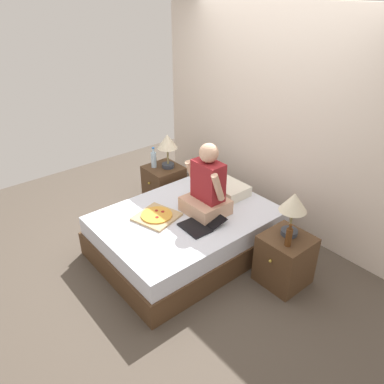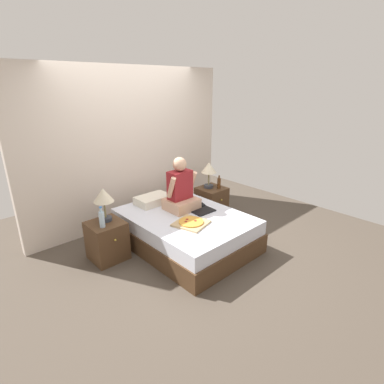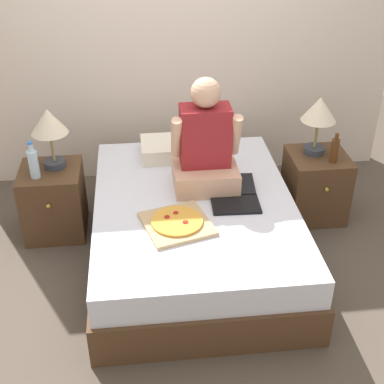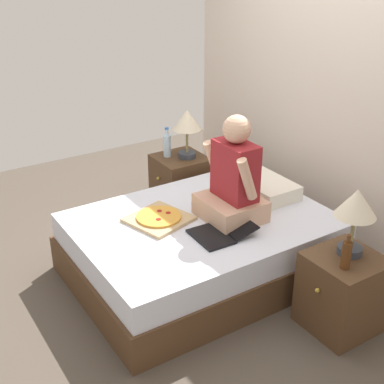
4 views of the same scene
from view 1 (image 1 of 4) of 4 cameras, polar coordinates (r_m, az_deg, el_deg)
The scene contains 13 objects.
ground_plane at distance 4.28m, azimuth -0.89°, elevation -8.74°, with size 5.65×5.65×0.00m, color #4C4238.
wall_back at distance 4.52m, azimuth 12.15°, elevation 10.79°, with size 3.65×0.12×2.50m, color beige.
bed at distance 4.14m, azimuth -0.92°, elevation -6.18°, with size 1.38×1.88×0.48m.
nightstand_left at distance 5.03m, azimuth -4.28°, elevation 1.08°, with size 0.44×0.47×0.53m.
lamp_on_left_nightstand at distance 4.78m, azimuth -3.77°, elevation 7.35°, with size 0.26×0.26×0.45m.
water_bottle at distance 4.88m, azimuth -5.86°, elevation 4.99°, with size 0.07×0.07×0.28m.
nightstand_right at distance 3.83m, azimuth 13.95°, elevation -9.96°, with size 0.44×0.47×0.53m.
lamp_on_right_nightstand at distance 3.55m, azimuth 15.19°, elevation -1.95°, with size 0.26×0.26×0.45m.
beer_bottle at distance 3.52m, azimuth 14.54°, elevation -6.62°, with size 0.06×0.06×0.23m.
pillow at distance 4.40m, azimuth 5.14°, elevation 0.67°, with size 0.52×0.34×0.12m, color silver.
person_seated at distance 3.91m, azimuth 2.28°, elevation 0.61°, with size 0.47×0.40×0.78m.
laptop at distance 3.80m, azimuth 1.24°, elevation -4.96°, with size 0.33×0.43×0.07m.
pizza_box at distance 3.95m, azimuth -5.40°, elevation -3.68°, with size 0.49×0.49×0.05m.
Camera 1 is at (2.64, -2.10, 2.63)m, focal length 35.00 mm.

